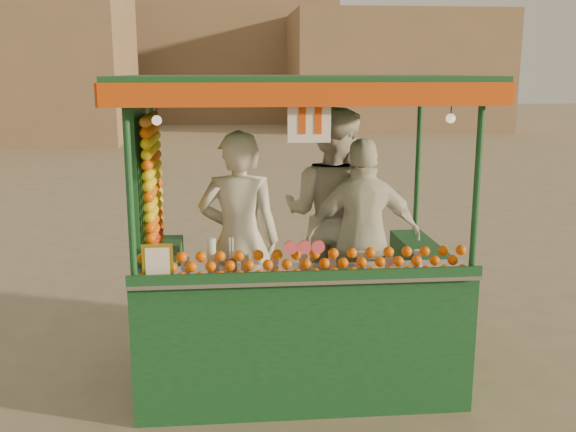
{
  "coord_description": "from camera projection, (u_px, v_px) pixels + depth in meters",
  "views": [
    {
      "loc": [
        -0.39,
        -5.05,
        2.5
      ],
      "look_at": [
        0.08,
        -0.03,
        1.37
      ],
      "focal_mm": 40.64,
      "sensor_mm": 36.0,
      "label": 1
    }
  ],
  "objects": [
    {
      "name": "ground",
      "position": [
        278.0,
        374.0,
        5.49
      ],
      "size": [
        90.0,
        90.0,
        0.0
      ],
      "primitive_type": "plane",
      "color": "#776A55",
      "rests_on": "ground"
    },
    {
      "name": "building_right",
      "position": [
        393.0,
        71.0,
        28.91
      ],
      "size": [
        9.0,
        6.0,
        5.0
      ],
      "primitive_type": "cube",
      "color": "#82634A",
      "rests_on": "ground"
    },
    {
      "name": "building_center",
      "position": [
        194.0,
        51.0,
        33.7
      ],
      "size": [
        14.0,
        7.0,
        7.0
      ],
      "primitive_type": "cube",
      "color": "#82634A",
      "rests_on": "ground"
    },
    {
      "name": "juice_cart",
      "position": [
        289.0,
        288.0,
        5.21
      ],
      "size": [
        2.71,
        1.76,
        2.47
      ],
      "color": "#103E22",
      "rests_on": "ground"
    },
    {
      "name": "vendor_left",
      "position": [
        239.0,
        241.0,
        5.2
      ],
      "size": [
        0.68,
        0.47,
        1.77
      ],
      "rotation": [
        0.0,
        0.0,
        3.07
      ],
      "color": "beige",
      "rests_on": "ground"
    },
    {
      "name": "vendor_middle",
      "position": [
        332.0,
        215.0,
        5.82
      ],
      "size": [
        1.16,
        1.07,
        1.91
      ],
      "rotation": [
        0.0,
        0.0,
        2.67
      ],
      "color": "beige",
      "rests_on": "ground"
    },
    {
      "name": "vendor_right",
      "position": [
        363.0,
        238.0,
        5.49
      ],
      "size": [
        0.98,
        0.41,
        1.68
      ],
      "rotation": [
        0.0,
        0.0,
        3.14
      ],
      "color": "silver",
      "rests_on": "ground"
    }
  ]
}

